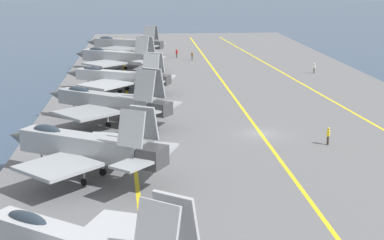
% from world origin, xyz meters
% --- Properties ---
extents(ground_plane, '(2000.00, 2000.00, 0.00)m').
position_xyz_m(ground_plane, '(0.00, 0.00, 0.00)').
color(ground_plane, '#2D425B').
extents(carrier_deck, '(202.58, 49.88, 0.40)m').
position_xyz_m(carrier_deck, '(0.00, 0.00, 0.20)').
color(carrier_deck, slate).
rests_on(carrier_deck, ground).
extents(deck_stripe_centerline, '(182.32, 0.36, 0.01)m').
position_xyz_m(deck_stripe_centerline, '(0.00, 0.00, 0.40)').
color(deck_stripe_centerline, yellow).
rests_on(deck_stripe_centerline, carrier_deck).
extents(deck_stripe_edge_line, '(182.17, 8.24, 0.01)m').
position_xyz_m(deck_stripe_edge_line, '(0.00, 13.72, 0.40)').
color(deck_stripe_edge_line, yellow).
rests_on(deck_stripe_edge_line, carrier_deck).
extents(parked_jet_third, '(13.13, 15.25, 6.64)m').
position_xyz_m(parked_jet_third, '(-12.42, 17.44, 3.22)').
color(parked_jet_third, '#93999E').
rests_on(parked_jet_third, carrier_deck).
extents(parked_jet_fourth, '(13.97, 16.05, 6.81)m').
position_xyz_m(parked_jet_fourth, '(5.53, 16.37, 3.02)').
color(parked_jet_fourth, gray).
rests_on(parked_jet_fourth, carrier_deck).
extents(parked_jet_fifth, '(14.01, 16.38, 5.86)m').
position_xyz_m(parked_jet_fifth, '(23.59, 15.85, 2.58)').
color(parked_jet_fifth, '#9EA3A8').
rests_on(parked_jet_fifth, carrier_deck).
extents(parked_jet_sixth, '(13.89, 16.41, 6.18)m').
position_xyz_m(parked_jet_sixth, '(41.96, 16.86, 2.74)').
color(parked_jet_sixth, '#93999E').
rests_on(parked_jet_sixth, carrier_deck).
extents(parked_jet_seventh, '(13.50, 16.65, 6.18)m').
position_xyz_m(parked_jet_seventh, '(59.51, 15.80, 2.87)').
color(parked_jet_seventh, gray).
rests_on(parked_jet_seventh, carrier_deck).
extents(crew_white_vest, '(0.41, 0.46, 1.78)m').
position_xyz_m(crew_white_vest, '(36.17, -16.38, 1.38)').
color(crew_white_vest, '#4C473D').
rests_on(crew_white_vest, carrier_deck).
extents(crew_brown_vest, '(0.41, 0.46, 1.67)m').
position_xyz_m(crew_brown_vest, '(52.39, 2.84, 1.32)').
color(crew_brown_vest, '#4C473D').
rests_on(crew_brown_vest, carrier_deck).
extents(crew_yellow_vest, '(0.46, 0.41, 1.81)m').
position_xyz_m(crew_yellow_vest, '(-4.61, -5.86, 1.40)').
color(crew_yellow_vest, '#383328').
rests_on(crew_yellow_vest, carrier_deck).
extents(crew_red_vest, '(0.41, 0.46, 1.75)m').
position_xyz_m(crew_red_vest, '(56.22, 5.58, 1.36)').
color(crew_red_vest, '#383328').
rests_on(crew_red_vest, carrier_deck).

